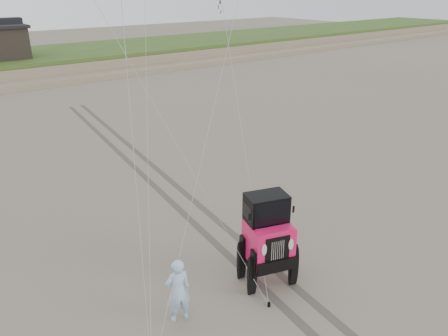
% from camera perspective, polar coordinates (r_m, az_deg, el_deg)
% --- Properties ---
extents(ground, '(160.00, 160.00, 0.00)m').
position_cam_1_polar(ground, '(11.95, 4.80, -17.49)').
color(ground, '#6B6054').
rests_on(ground, ground).
extents(jeep, '(4.14, 6.13, 2.10)m').
position_cam_1_polar(jeep, '(12.15, 5.74, -10.57)').
color(jeep, '#F01659').
rests_on(jeep, ground).
extents(man, '(0.72, 0.55, 1.75)m').
position_cam_1_polar(man, '(11.04, -6.04, -15.64)').
color(man, '#95C4E6').
rests_on(man, ground).
extents(stake_aux, '(0.08, 0.08, 0.12)m').
position_cam_1_polar(stake_aux, '(11.91, 5.90, -17.33)').
color(stake_aux, black).
rests_on(stake_aux, ground).
extents(tire_tracks, '(5.22, 29.74, 0.01)m').
position_cam_1_polar(tire_tracks, '(18.44, -7.84, -2.15)').
color(tire_tracks, '#4C443D').
rests_on(tire_tracks, ground).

